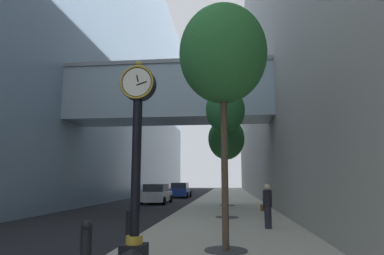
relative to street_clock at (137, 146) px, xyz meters
name	(u,v)px	position (x,y,z in m)	size (l,w,h in m)	color
ground_plane	(193,203)	(-0.83, 20.74, -2.69)	(110.00, 110.00, 0.00)	black
sidewalk_right	(228,200)	(2.04, 23.74, -2.62)	(5.74, 80.00, 0.14)	#ADA593
building_block_left	(84,41)	(-12.54, 23.67, 13.49)	(22.32, 80.00, 32.49)	#758EA8
building_block_right	(302,56)	(9.41, 23.74, 10.95)	(9.00, 80.00, 27.29)	gray
street_clock	(137,146)	(0.00, 0.00, 0.00)	(0.84, 0.55, 4.65)	black
bollard_second	(86,247)	(-0.54, -1.35, -2.02)	(0.22, 0.22, 1.03)	black
bollard_third	(129,226)	(-0.54, 1.43, -2.02)	(0.22, 0.22, 1.03)	black
street_tree_near	(223,55)	(2.04, 1.29, 2.67)	(2.43, 2.43, 6.65)	#333335
street_tree_mid_near	(225,111)	(2.04, 8.89, 2.64)	(1.97, 1.97, 6.39)	#333335
street_tree_mid_far	(226,139)	(2.04, 16.50, 2.17)	(2.64, 2.64, 6.26)	#333335
pedestrian_walking	(267,205)	(3.57, 5.34, -1.70)	(0.50, 0.51, 1.63)	#23232D
car_blue_near	(180,190)	(-3.16, 29.21, -1.91)	(2.08, 4.26, 1.62)	navy
car_white_mid	(156,194)	(-3.76, 19.63, -1.92)	(2.11, 4.22, 1.58)	silver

